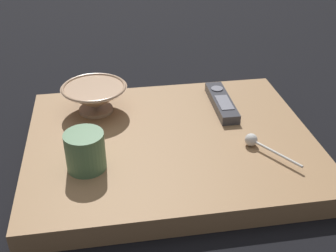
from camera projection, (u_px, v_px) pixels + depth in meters
ground_plane at (171, 154)px, 1.02m from camera, size 6.00×6.00×0.00m
table at (171, 145)px, 1.01m from camera, size 0.53×0.66×0.05m
cereal_bowl at (95, 97)px, 1.08m from camera, size 0.17×0.17×0.07m
coffee_mug at (85, 151)px, 0.87m from camera, size 0.11×0.08×0.08m
teaspoon at (255, 142)px, 0.95m from camera, size 0.13×0.09×0.03m
tv_remote_near at (222, 102)px, 1.11m from camera, size 0.19×0.05×0.03m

